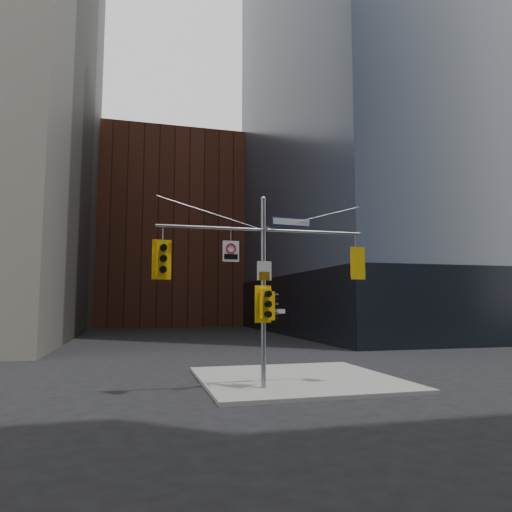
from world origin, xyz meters
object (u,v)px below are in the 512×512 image
signal_assembly (263,272)px  traffic_light_east_arm (356,264)px  street_sign_blade (291,222)px  regulatory_sign_arm (231,250)px  traffic_light_pole_front (265,304)px  traffic_light_west_arm (162,259)px  traffic_light_pole_side (272,306)px

signal_assembly → traffic_light_east_arm: size_ratio=6.25×
traffic_light_east_arm → street_sign_blade: (-2.68, 0.00, 1.55)m
signal_assembly → regulatory_sign_arm: (-1.25, -0.02, 0.76)m
signal_assembly → traffic_light_pole_front: signal_assembly is taller
traffic_light_east_arm → regulatory_sign_arm: (-5.06, -0.02, 0.37)m
traffic_light_west_arm → traffic_light_east_arm: size_ratio=1.12×
traffic_light_pole_side → traffic_light_pole_front: (-0.33, -0.27, 0.06)m
traffic_light_pole_side → street_sign_blade: size_ratio=0.66×
traffic_light_pole_front → regulatory_sign_arm: size_ratio=1.78×
traffic_light_pole_front → regulatory_sign_arm: (-1.25, 0.25, 1.97)m
signal_assembly → traffic_light_pole_front: (-0.00, -0.27, -1.21)m
traffic_light_west_arm → regulatory_sign_arm: regulatory_sign_arm is taller
traffic_light_west_arm → traffic_light_pole_front: size_ratio=1.04×
signal_assembly → traffic_light_west_arm: (-3.73, 0.01, 0.38)m
traffic_light_east_arm → regulatory_sign_arm: size_ratio=1.65×
traffic_light_pole_side → traffic_light_pole_front: bearing=132.1°
regulatory_sign_arm → traffic_light_east_arm: bearing=-3.3°
signal_assembly → traffic_light_pole_front: size_ratio=5.81×
signal_assembly → regulatory_sign_arm: 1.46m
street_sign_blade → regulatory_sign_arm: street_sign_blade is taller
regulatory_sign_arm → traffic_light_west_arm: bearing=175.7°
street_sign_blade → traffic_light_pole_side: bearing=173.8°
traffic_light_west_arm → traffic_light_pole_side: bearing=-5.0°
signal_assembly → traffic_light_pole_side: size_ratio=7.46×
street_sign_blade → regulatory_sign_arm: 2.65m
regulatory_sign_arm → traffic_light_pole_front: bearing=-14.7°
traffic_light_west_arm → regulatory_sign_arm: 2.51m
signal_assembly → street_sign_blade: bearing=0.1°
traffic_light_pole_front → signal_assembly: bearing=77.2°
traffic_light_pole_front → regulatory_sign_arm: bearing=156.3°
traffic_light_pole_front → street_sign_blade: bearing=0.9°
signal_assembly → street_sign_blade: 2.24m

